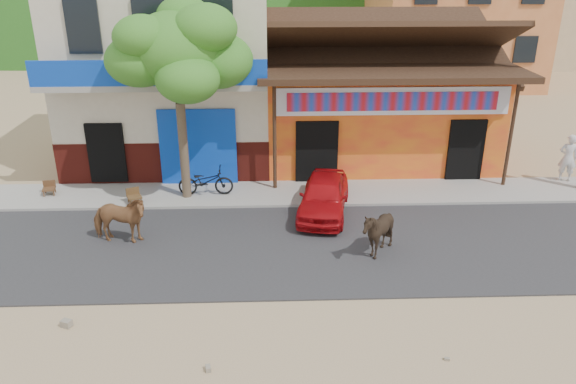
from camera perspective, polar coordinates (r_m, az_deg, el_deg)
name	(u,v)px	position (r m, az deg, el deg)	size (l,w,h in m)	color
ground	(359,300)	(12.99, 7.23, -10.83)	(120.00, 120.00, 0.00)	#9E825B
road	(345,246)	(15.09, 5.79, -5.49)	(60.00, 5.00, 0.04)	#28282B
sidewalk	(331,193)	(18.21, 4.37, -0.13)	(60.00, 2.00, 0.12)	gray
dance_club	(374,109)	(21.69, 8.69, 8.36)	(8.00, 6.00, 3.60)	orange
cafe_building	(171,65)	(21.25, -11.83, 12.53)	(7.00, 6.00, 7.00)	beige
tree	(180,103)	(17.13, -10.90, 8.84)	(3.00, 3.00, 6.00)	#2D721E
cow_tan	(119,220)	(15.53, -16.77, -2.71)	(0.73, 1.59, 1.35)	#92613A
cow_dark	(378,232)	(14.44, 9.12, -4.04)	(1.06, 1.19, 1.32)	black
red_car	(324,195)	(16.63, 3.66, -0.35)	(1.35, 3.36, 1.15)	#B20C11
scooter	(206,181)	(17.92, -8.36, 1.09)	(0.60, 1.73, 0.91)	black
pedestrian	(568,158)	(20.96, 26.56, 3.14)	(0.59, 0.39, 1.62)	silver
cafe_chair_left	(48,183)	(19.31, -23.21, 0.86)	(0.38, 0.38, 0.80)	#483018
cafe_chair_right	(134,190)	(17.75, -15.42, 0.16)	(0.40, 0.40, 0.86)	#4B3319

